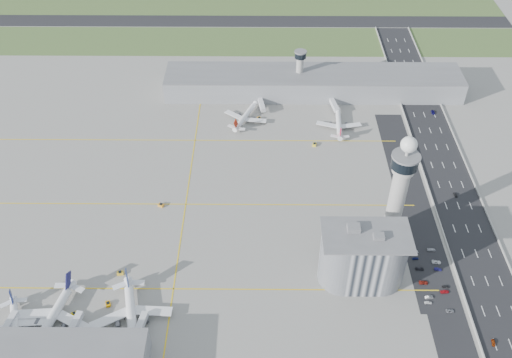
{
  "coord_description": "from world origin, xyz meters",
  "views": [
    {
      "loc": [
        1.78,
        -204.16,
        224.17
      ],
      "look_at": [
        0.0,
        35.0,
        15.0
      ],
      "focal_mm": 40.0,
      "sensor_mm": 36.0,
      "label": 1
    }
  ],
  "objects_px": {
    "tug_1": "(120,273)",
    "car_lot_2": "(423,282)",
    "car_lot_10": "(436,262)",
    "tug_5": "(314,144)",
    "car_lot_3": "(420,269)",
    "car_lot_11": "(431,250)",
    "airplane_near_a": "(13,326)",
    "jet_bridge_near_2": "(136,341)",
    "admin_building": "(363,257)",
    "airplane_far_b": "(339,120)",
    "tug_4": "(259,118)",
    "car_hw_0": "(494,343)",
    "car_lot_4": "(415,258)",
    "tug_2": "(108,304)",
    "car_lot_1": "(429,297)",
    "car_lot_5": "(415,252)",
    "control_tower": "(400,185)",
    "tug_3": "(161,205)",
    "car_lot_0": "(428,303)",
    "airplane_near_b": "(49,316)",
    "car_lot_9": "(438,269)",
    "jet_bridge_near_0": "(1,340)",
    "jet_bridge_far_1": "(331,101)",
    "airplane_far_a": "(246,113)",
    "jet_bridge_near_1": "(68,340)",
    "car_hw_2": "(433,112)",
    "secondary_tower": "(300,68)",
    "tug_0": "(74,314)",
    "car_lot_6": "(450,311)",
    "car_hw_4": "(398,68)",
    "car_lot_8": "(446,287)",
    "car_lot_7": "(445,292)",
    "car_hw_1": "(455,195)",
    "jet_bridge_far_0": "(260,101)",
    "airplane_near_c": "(130,314)"
  },
  "relations": [
    {
      "from": "jet_bridge_near_0",
      "to": "car_lot_2",
      "type": "height_order",
      "value": "jet_bridge_near_0"
    },
    {
      "from": "car_lot_5",
      "to": "car_lot_11",
      "type": "distance_m",
      "value": 9.02
    },
    {
      "from": "jet_bridge_near_1",
      "to": "tug_4",
      "type": "height_order",
      "value": "jet_bridge_near_1"
    },
    {
      "from": "tug_5",
      "to": "tug_2",
      "type": "bearing_deg",
      "value": -117.46
    },
    {
      "from": "airplane_near_b",
      "to": "tug_5",
      "type": "distance_m",
      "value": 188.7
    },
    {
      "from": "tug_4",
      "to": "car_lot_5",
      "type": "xyz_separation_m",
      "value": [
        81.48,
        -118.83,
        -0.39
      ]
    },
    {
      "from": "tug_1",
      "to": "car_lot_2",
      "type": "relative_size",
      "value": 0.72
    },
    {
      "from": "tug_5",
      "to": "jet_bridge_far_1",
      "type": "bearing_deg",
      "value": 85.44
    },
    {
      "from": "tug_2",
      "to": "car_hw_0",
      "type": "distance_m",
      "value": 178.47
    },
    {
      "from": "car_lot_8",
      "to": "car_hw_0",
      "type": "height_order",
      "value": "car_hw_0"
    },
    {
      "from": "jet_bridge_near_0",
      "to": "car_lot_10",
      "type": "relative_size",
      "value": 3.01
    },
    {
      "from": "airplane_far_b",
      "to": "car_lot_4",
      "type": "xyz_separation_m",
      "value": [
        27.81,
        -115.86,
        -4.43
      ]
    },
    {
      "from": "admin_building",
      "to": "car_hw_4",
      "type": "bearing_deg",
      "value": 74.65
    },
    {
      "from": "airplane_near_b",
      "to": "secondary_tower",
      "type": "bearing_deg",
      "value": 160.6
    },
    {
      "from": "control_tower",
      "to": "tug_3",
      "type": "distance_m",
      "value": 131.95
    },
    {
      "from": "tug_1",
      "to": "car_lot_2",
      "type": "distance_m",
      "value": 150.96
    },
    {
      "from": "car_lot_3",
      "to": "car_lot_11",
      "type": "distance_m",
      "value": 15.48
    },
    {
      "from": "airplane_far_a",
      "to": "car_lot_11",
      "type": "bearing_deg",
      "value": -117.31
    },
    {
      "from": "tug_4",
      "to": "car_hw_0",
      "type": "relative_size",
      "value": 0.9
    },
    {
      "from": "jet_bridge_near_2",
      "to": "tug_5",
      "type": "relative_size",
      "value": 4.22
    },
    {
      "from": "control_tower",
      "to": "car_hw_1",
      "type": "relative_size",
      "value": 17.92
    },
    {
      "from": "car_hw_2",
      "to": "jet_bridge_near_0",
      "type": "bearing_deg",
      "value": -137.65
    },
    {
      "from": "tug_0",
      "to": "car_lot_6",
      "type": "bearing_deg",
      "value": -118.64
    },
    {
      "from": "secondary_tower",
      "to": "car_lot_5",
      "type": "height_order",
      "value": "secondary_tower"
    },
    {
      "from": "tug_2",
      "to": "car_lot_4",
      "type": "distance_m",
      "value": 155.25
    },
    {
      "from": "jet_bridge_near_0",
      "to": "car_lot_5",
      "type": "xyz_separation_m",
      "value": [
        196.02,
        55.6,
        -2.27
      ]
    },
    {
      "from": "airplane_far_a",
      "to": "car_lot_3",
      "type": "bearing_deg",
      "value": -122.69
    },
    {
      "from": "car_lot_0",
      "to": "car_lot_10",
      "type": "xyz_separation_m",
      "value": [
        9.76,
        25.24,
        0.05
      ]
    },
    {
      "from": "tug_1",
      "to": "car_hw_2",
      "type": "relative_size",
      "value": 0.69
    },
    {
      "from": "tug_5",
      "to": "car_lot_3",
      "type": "height_order",
      "value": "tug_5"
    },
    {
      "from": "airplane_far_a",
      "to": "jet_bridge_near_1",
      "type": "height_order",
      "value": "airplane_far_a"
    },
    {
      "from": "car_hw_0",
      "to": "car_lot_4",
      "type": "bearing_deg",
      "value": 126.77
    },
    {
      "from": "tug_2",
      "to": "car_lot_8",
      "type": "xyz_separation_m",
      "value": [
        163.54,
        11.62,
        -0.33
      ]
    },
    {
      "from": "car_lot_2",
      "to": "car_lot_1",
      "type": "bearing_deg",
      "value": -173.09
    },
    {
      "from": "car_lot_2",
      "to": "airplane_near_a",
      "type": "bearing_deg",
      "value": 100.6
    },
    {
      "from": "car_lot_1",
      "to": "car_hw_2",
      "type": "bearing_deg",
      "value": -21.69
    },
    {
      "from": "admin_building",
      "to": "airplane_far_b",
      "type": "height_order",
      "value": "admin_building"
    },
    {
      "from": "car_lot_3",
      "to": "car_lot_5",
      "type": "xyz_separation_m",
      "value": [
        -0.19,
        11.37,
        -0.03
      ]
    },
    {
      "from": "car_hw_2",
      "to": "airplane_near_c",
      "type": "bearing_deg",
      "value": -131.8
    },
    {
      "from": "jet_bridge_near_2",
      "to": "car_lot_9",
      "type": "distance_m",
      "value": 151.81
    },
    {
      "from": "tug_4",
      "to": "tug_5",
      "type": "xyz_separation_m",
      "value": [
        35.52,
        -28.23,
        -0.01
      ]
    },
    {
      "from": "car_lot_3",
      "to": "car_lot_5",
      "type": "height_order",
      "value": "car_lot_3"
    },
    {
      "from": "car_lot_2",
      "to": "car_lot_10",
      "type": "bearing_deg",
      "value": -33.69
    },
    {
      "from": "car_lot_11",
      "to": "airplane_near_a",
      "type": "bearing_deg",
      "value": 102.82
    },
    {
      "from": "airplane_near_a",
      "to": "car_hw_1",
      "type": "relative_size",
      "value": 10.03
    },
    {
      "from": "jet_bridge_near_2",
      "to": "tug_1",
      "type": "relative_size",
      "value": 4.35
    },
    {
      "from": "tug_2",
      "to": "car_lot_7",
      "type": "relative_size",
      "value": 0.73
    },
    {
      "from": "airplane_far_b",
      "to": "jet_bridge_far_0",
      "type": "distance_m",
      "value": 58.76
    },
    {
      "from": "car_lot_8",
      "to": "car_lot_11",
      "type": "distance_m",
      "value": 24.15
    },
    {
      "from": "jet_bridge_near_1",
      "to": "car_lot_4",
      "type": "distance_m",
      "value": 173.08
    }
  ]
}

